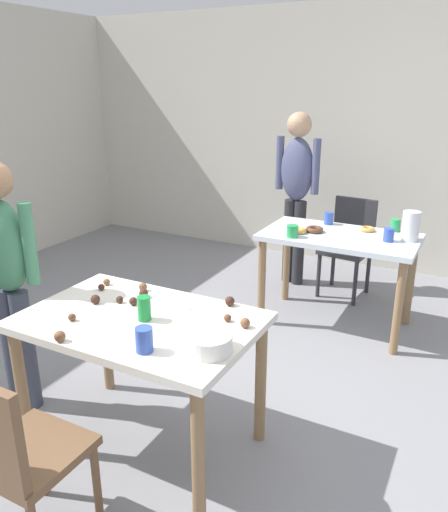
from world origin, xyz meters
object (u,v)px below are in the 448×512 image
dining_table_near (140,337)px  person_adult_far (297,183)px  chair_near_table (14,451)px  chair_far_table (349,241)px  mixing_bowl (209,343)px  soda_can (144,308)px  person_girl_near (7,269)px  dining_table_far (339,249)px  pitcher_far (411,226)px

dining_table_near → person_adult_far: person_adult_far is taller
dining_table_near → chair_near_table: size_ratio=1.34×
chair_near_table → chair_far_table: (0.45, 3.33, 0.00)m
chair_far_table → mixing_bowl: 2.70m
person_adult_far → soda_can: 2.58m
dining_table_near → person_girl_near: person_girl_near is taller
chair_far_table → soda_can: size_ratio=7.13×
person_adult_far → dining_table_near: bearing=-87.2°
chair_near_table → mixing_bowl: (0.51, 0.64, 0.29)m
dining_table_near → person_adult_far: (-0.13, 2.57, 0.33)m
person_adult_far → dining_table_far: bearing=-48.5°
chair_far_table → mixing_bowl: chair_far_table is taller
person_girl_near → dining_table_far: bearing=55.0°
chair_far_table → person_girl_near: (-1.26, -2.61, 0.38)m
dining_table_near → person_girl_near: bearing=-177.1°
soda_can → pitcher_far: 2.19m
person_girl_near → mixing_bowl: size_ratio=7.04×
dining_table_far → chair_near_table: size_ratio=1.33×
chair_far_table → person_adult_far: 0.71m
dining_table_far → dining_table_near: bearing=-104.5°
pitcher_far → person_adult_far: bearing=151.5°
chair_near_table → person_girl_near: size_ratio=0.59×
person_girl_near → soda_can: size_ratio=12.02×
person_adult_far → mixing_bowl: (0.59, -2.69, -0.18)m
person_adult_far → pitcher_far: size_ratio=7.38×
dining_table_far → pitcher_far: size_ratio=5.33×
chair_far_table → soda_can: bearing=-98.1°
dining_table_far → mixing_bowl: size_ratio=5.57×
mixing_bowl → pitcher_far: size_ratio=0.96×
chair_far_table → chair_near_table: bearing=-97.7°
dining_table_near → pitcher_far: 2.21m
mixing_bowl → person_adult_far: bearing=102.4°
dining_table_near → dining_table_far: same height
dining_table_far → person_girl_near: 2.36m
pitcher_far → dining_table_far: bearing=-169.4°
dining_table_near → chair_far_table: bearing=81.1°
person_adult_far → soda_can: bearing=-86.4°
person_girl_near → person_adult_far: 2.72m
pitcher_far → soda_can: bearing=-115.4°
dining_table_far → person_adult_far: size_ratio=0.72×
soda_can → pitcher_far: size_ratio=0.56×
mixing_bowl → soda_can: soda_can is taller
dining_table_near → mixing_bowl: mixing_bowl is taller
chair_near_table → dining_table_near: bearing=86.4°
soda_can → pitcher_far: (0.94, 1.97, 0.05)m
mixing_bowl → soda_can: (-0.43, 0.12, 0.02)m
mixing_bowl → soda_can: bearing=164.5°
mixing_bowl → soda_can: size_ratio=1.71×
chair_near_table → chair_far_table: same height
chair_near_table → soda_can: (0.09, 0.76, 0.31)m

